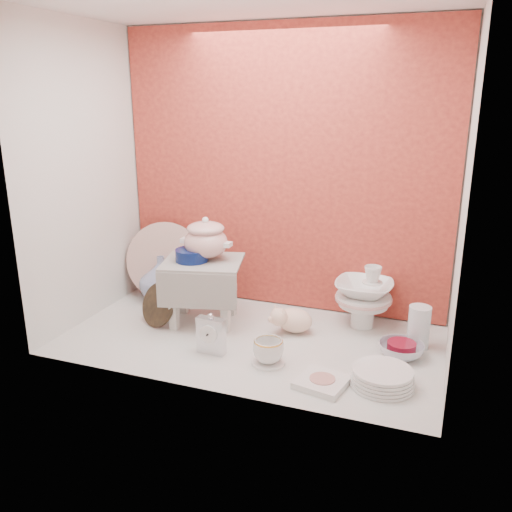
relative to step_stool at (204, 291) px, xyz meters
The scene contains 17 objects.
ground 0.36m from the step_stool, 20.38° to the right, with size 1.80×1.80×0.00m, color silver.
niche_shell 0.82m from the step_stool, 12.50° to the left, with size 1.86×1.03×1.53m.
step_stool is the anchor object (origin of this frame).
soup_tureen 0.28m from the step_stool, 80.28° to the left, with size 0.26×0.26×0.22m, color white, non-canonical shape.
cobalt_bowl 0.20m from the step_stool, 156.22° to the right, with size 0.17×0.17×0.06m, color #0A184E.
floral_platter 0.44m from the step_stool, 146.16° to the left, with size 0.45×0.12×0.44m, color silver, non-canonical shape.
blue_white_vase 0.40m from the step_stool, 152.39° to the left, with size 0.25×0.25×0.26m, color silver.
lacquer_tray 0.24m from the step_stool, 150.42° to the right, with size 0.23×0.11×0.22m, color black, non-canonical shape.
mantel_clock 0.37m from the step_stool, 59.32° to the right, with size 0.13×0.05×0.19m, color silver.
plush_pig 0.49m from the step_stool, ahead, with size 0.23×0.16×0.14m, color beige.
teacup_saucer 0.59m from the step_stool, 34.47° to the right, with size 0.15×0.15×0.01m, color white.
gold_rim_teacup 0.57m from the step_stool, 34.47° to the right, with size 0.14×0.14×0.11m, color white.
lattice_dish 0.85m from the step_stool, 29.36° to the right, with size 0.19×0.19×0.03m, color white.
dinner_plate_stack 1.03m from the step_stool, 19.02° to the right, with size 0.26×0.26×0.07m, color white.
crystal_bowl 1.02m from the step_stool, ahead, with size 0.20×0.20×0.06m, color silver.
clear_glass_vase 1.08m from the step_stool, ahead, with size 0.10×0.10×0.20m, color silver.
porcelain_tower 0.82m from the step_stool, 16.03° to the left, with size 0.29×0.29×0.33m, color white, non-canonical shape.
Camera 1 is at (0.85, -2.22, 1.15)m, focal length 37.55 mm.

